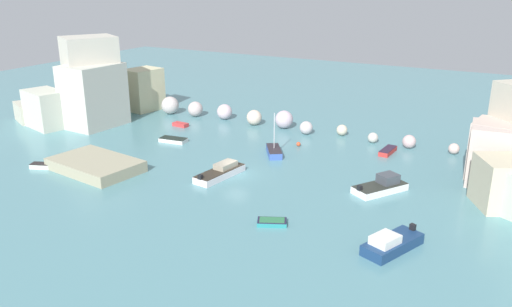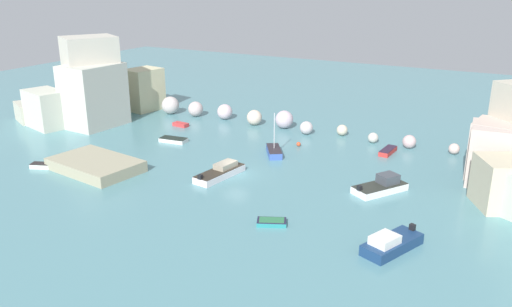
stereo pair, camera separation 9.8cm
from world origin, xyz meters
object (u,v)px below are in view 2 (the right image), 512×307
Objects in this scene: moored_boat_2 at (274,151)px; moored_boat_8 at (181,125)px; channel_buoy at (299,144)px; stone_dock at (96,165)px; moored_boat_7 at (43,166)px; moored_boat_0 at (381,186)px; moored_boat_3 at (221,172)px; moored_boat_4 at (272,222)px; moored_boat_6 at (173,140)px; moored_boat_9 at (391,243)px; moored_boat_1 at (109,168)px; moored_boat_5 at (388,151)px.

moored_boat_2 is 18.01m from moored_boat_8.
stone_dock is at bearing -131.01° from channel_buoy.
moored_boat_7 is at bearing -157.90° from stone_dock.
moored_boat_3 is at bearing 136.69° from moored_boat_0.
channel_buoy is 22.24m from moored_boat_4.
stone_dock is 20.61m from moored_boat_2.
moored_boat_2 is 13.86m from moored_boat_6.
moored_boat_9 reaches higher than moored_boat_4.
moored_boat_0 is at bearing 166.83° from moored_boat_6.
moored_boat_1 is 7.65m from moored_boat_7.
moored_boat_0 reaches higher than moored_boat_5.
moored_boat_0 is 15.30m from moored_boat_2.
moored_boat_4 is (9.96, -7.51, -0.28)m from moored_boat_3.
moored_boat_0 is 1.15× the size of moored_boat_2.
moored_boat_0 is 16.79m from moored_boat_3.
moored_boat_3 is at bearing 144.29° from moored_boat_5.
moored_boat_1 is (-14.85, -17.98, 0.02)m from channel_buoy.
moored_boat_1 is at bearing -72.84° from moored_boat_9.
moored_boat_0 is 33.29m from moored_boat_8.
moored_boat_3 reaches higher than moored_boat_6.
moored_boat_2 is 26.46m from moored_boat_7.
moored_boat_9 is at bearing -50.20° from channel_buoy.
moored_boat_0 is at bearing 175.93° from moored_boat_7.
moored_boat_2 reaches higher than moored_boat_9.
moored_boat_7 is 0.49× the size of moored_boat_9.
moored_boat_2 is at bearing 103.26° from moored_boat_0.
moored_boat_2 reaches higher than stone_dock.
moored_boat_6 is at bearing 120.91° from moored_boat_4.
moored_boat_7 is at bearing 140.27° from moored_boat_0.
moored_boat_3 is 21.22m from moored_boat_5.
stone_dock is at bearing 139.50° from moored_boat_0.
moored_boat_0 reaches higher than moored_boat_9.
channel_buoy is 13.94m from moored_boat_3.
moored_boat_8 is 41.43m from moored_boat_9.
moored_boat_6 is 35.26m from moored_boat_9.
stone_dock reaches higher than moored_boat_5.
moored_boat_6 is at bearing 84.50° from stone_dock.
stone_dock is 19.07m from moored_boat_8.
moored_boat_4 is (21.82, -3.14, -0.05)m from moored_boat_1.
moored_boat_2 is 1.40× the size of moored_boat_6.
moored_boat_0 is 1.61× the size of moored_boat_6.
moored_boat_0 is (13.25, -9.37, 0.30)m from channel_buoy.
moored_boat_3 reaches higher than moored_boat_4.
moored_boat_2 reaches higher than moored_boat_8.
moored_boat_7 is 39.08m from moored_boat_9.
moored_boat_4 is 0.49× the size of moored_boat_9.
moored_boat_9 is at bearing -164.51° from moored_boat_2.
moored_boat_3 reaches higher than stone_dock.
moored_boat_5 is 29.36m from moored_boat_8.
moored_boat_7 is at bearing -67.66° from moored_boat_9.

